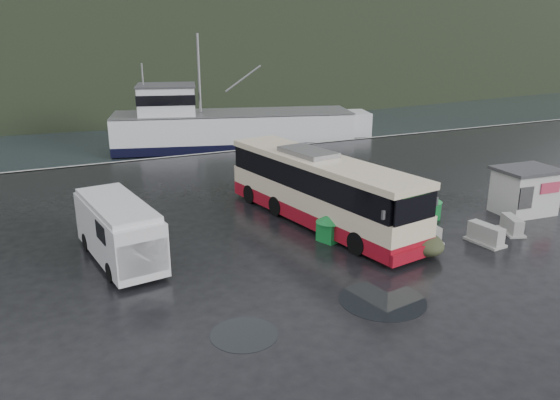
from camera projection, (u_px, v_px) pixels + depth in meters
name	position (u px, v px, depth m)	size (l,w,h in m)	color
ground	(315.00, 244.00, 24.94)	(160.00, 160.00, 0.00)	black
harbor_water	(79.00, 72.00, 120.21)	(300.00, 180.00, 0.02)	black
quay_edge	(193.00, 155.00, 42.27)	(160.00, 0.60, 1.50)	#999993
headland	(72.00, 49.00, 245.43)	(780.00, 540.00, 570.00)	black
coach_bus	(319.00, 222.00, 27.70)	(3.16, 12.72, 3.60)	beige
white_van	(121.00, 260.00, 23.23)	(2.16, 6.28, 2.63)	silver
waste_bin_left	(330.00, 241.00, 25.31)	(0.97, 0.97, 1.34)	#178135
waste_bin_right	(428.00, 218.00, 28.26)	(0.95, 0.95, 1.32)	#178135
dome_tent	(418.00, 252.00, 23.97)	(1.83, 2.56, 1.01)	#343A22
ticket_kiosk	(522.00, 213.00, 29.12)	(3.14, 2.38, 2.46)	beige
jersey_barrier_a	(427.00, 240.00, 25.38)	(0.80, 1.60, 0.80)	#999993
jersey_barrier_b	(485.00, 243.00, 25.02)	(0.89, 1.79, 0.89)	#999993
jersey_barrier_c	(511.00, 233.00, 26.29)	(0.80, 1.59, 0.80)	#999993
fishing_trawler	(234.00, 133.00, 51.18)	(25.88, 5.67, 10.35)	silver
puddles	(357.00, 265.00, 22.67)	(13.48, 11.49, 0.01)	black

